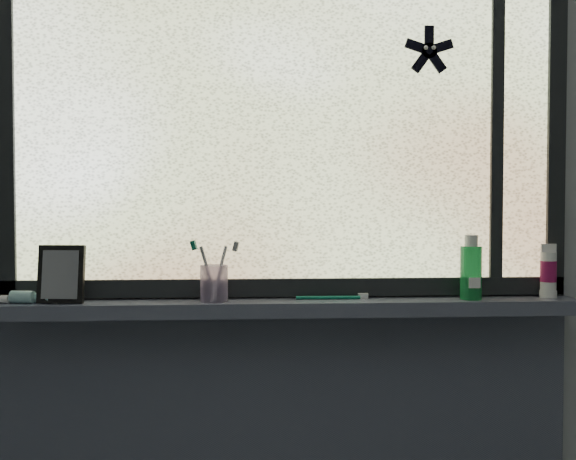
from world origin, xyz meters
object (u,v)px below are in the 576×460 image
(vanity_mirror, at_px, (61,274))
(mouthwash_bottle, at_px, (471,267))
(cream_tube, at_px, (548,269))
(toothbrush_cup, at_px, (214,283))

(vanity_mirror, bearing_deg, mouthwash_bottle, 6.58)
(cream_tube, bearing_deg, vanity_mirror, -178.97)
(vanity_mirror, distance_m, mouthwash_bottle, 1.12)
(toothbrush_cup, xyz_separation_m, cream_tube, (0.95, 0.02, 0.03))
(toothbrush_cup, bearing_deg, vanity_mirror, -179.44)
(vanity_mirror, bearing_deg, toothbrush_cup, 7.11)
(toothbrush_cup, height_order, cream_tube, cream_tube)
(vanity_mirror, distance_m, toothbrush_cup, 0.41)
(mouthwash_bottle, height_order, cream_tube, mouthwash_bottle)
(mouthwash_bottle, relative_size, cream_tube, 1.36)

